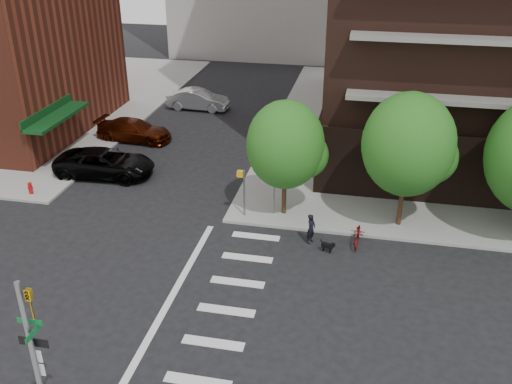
% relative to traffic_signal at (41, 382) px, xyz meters
% --- Properties ---
extents(ground, '(120.00, 120.00, 0.00)m').
position_rel_traffic_signal_xyz_m(ground, '(0.47, 7.49, -2.70)').
color(ground, black).
rests_on(ground, ground).
extents(crosswalk, '(3.85, 13.00, 0.01)m').
position_rel_traffic_signal_xyz_m(crosswalk, '(2.68, 7.49, -2.69)').
color(crosswalk, silver).
rests_on(crosswalk, ground).
extents(tree_a, '(4.00, 4.00, 5.90)m').
position_rel_traffic_signal_xyz_m(tree_a, '(4.47, 15.99, 1.35)').
color(tree_a, '#301E11').
rests_on(tree_a, sidewalk_ne).
extents(tree_b, '(4.50, 4.50, 6.65)m').
position_rel_traffic_signal_xyz_m(tree_b, '(10.47, 15.99, 1.85)').
color(tree_b, '#301E11').
rests_on(tree_b, sidewalk_ne).
extents(traffic_signal, '(0.90, 0.75, 6.00)m').
position_rel_traffic_signal_xyz_m(traffic_signal, '(0.00, 0.00, 0.00)').
color(traffic_signal, slate).
rests_on(traffic_signal, sidewalk_s).
extents(pedestrian_signal, '(2.18, 0.67, 2.60)m').
position_rel_traffic_signal_xyz_m(pedestrian_signal, '(2.79, 15.42, -0.84)').
color(pedestrian_signal, slate).
rests_on(pedestrian_signal, sidewalk_ne).
extents(fire_hydrant, '(0.24, 0.24, 0.73)m').
position_rel_traffic_signal_xyz_m(fire_hydrant, '(-10.03, 15.29, -2.15)').
color(fire_hydrant, '#A50C0C').
rests_on(fire_hydrant, sidewalk_nw).
extents(parked_car_black, '(3.04, 6.12, 1.67)m').
position_rel_traffic_signal_xyz_m(parked_car_black, '(-7.05, 18.75, -1.87)').
color(parked_car_black, black).
rests_on(parked_car_black, ground).
extents(parked_car_maroon, '(2.44, 5.40, 1.54)m').
position_rel_traffic_signal_xyz_m(parked_car_maroon, '(-7.62, 24.67, -1.93)').
color(parked_car_maroon, '#3A0F03').
rests_on(parked_car_maroon, ground).
extents(parked_car_silver, '(1.91, 5.04, 1.64)m').
position_rel_traffic_signal_xyz_m(parked_car_silver, '(-5.23, 32.31, -1.88)').
color(parked_car_silver, '#A0A3A7').
rests_on(parked_car_silver, ground).
extents(scooter, '(0.78, 1.96, 1.01)m').
position_rel_traffic_signal_xyz_m(scooter, '(8.48, 13.85, -2.19)').
color(scooter, maroon).
rests_on(scooter, ground).
extents(dog_walker, '(0.66, 0.56, 1.55)m').
position_rel_traffic_signal_xyz_m(dog_walker, '(6.21, 13.49, -1.93)').
color(dog_walker, black).
rests_on(dog_walker, ground).
extents(dog, '(0.67, 0.34, 0.56)m').
position_rel_traffic_signal_xyz_m(dog, '(7.12, 12.78, -2.35)').
color(dog, black).
rests_on(dog, ground).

